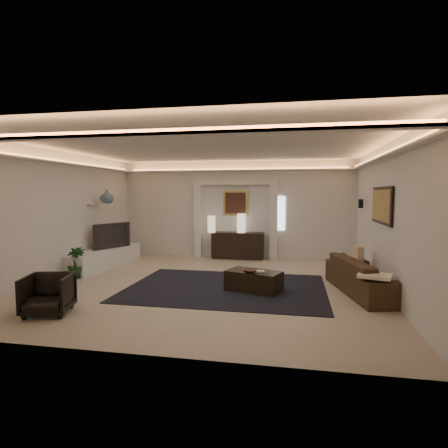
% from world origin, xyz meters
% --- Properties ---
extents(floor, '(7.00, 7.00, 0.00)m').
position_xyz_m(floor, '(0.00, 0.00, 0.00)').
color(floor, '#A89A8C').
rests_on(floor, ground).
extents(ceiling, '(7.00, 7.00, 0.00)m').
position_xyz_m(ceiling, '(0.00, 0.00, 2.90)').
color(ceiling, white).
rests_on(ceiling, ground).
extents(wall_back, '(7.00, 0.00, 7.00)m').
position_xyz_m(wall_back, '(0.00, 3.50, 1.45)').
color(wall_back, silver).
rests_on(wall_back, ground).
extents(wall_front, '(7.00, 0.00, 7.00)m').
position_xyz_m(wall_front, '(0.00, -3.50, 1.45)').
color(wall_front, silver).
rests_on(wall_front, ground).
extents(wall_left, '(0.00, 7.00, 7.00)m').
position_xyz_m(wall_left, '(-3.50, 0.00, 1.45)').
color(wall_left, silver).
rests_on(wall_left, ground).
extents(wall_right, '(0.00, 7.00, 7.00)m').
position_xyz_m(wall_right, '(3.50, 0.00, 1.45)').
color(wall_right, silver).
rests_on(wall_right, ground).
extents(cove_soffit, '(7.00, 7.00, 0.04)m').
position_xyz_m(cove_soffit, '(0.00, 0.00, 2.62)').
color(cove_soffit, silver).
rests_on(cove_soffit, ceiling).
extents(daylight_slit, '(0.25, 0.03, 1.00)m').
position_xyz_m(daylight_slit, '(1.35, 3.48, 1.35)').
color(daylight_slit, white).
rests_on(daylight_slit, wall_back).
extents(area_rug, '(4.00, 3.00, 0.01)m').
position_xyz_m(area_rug, '(0.40, -0.20, 0.01)').
color(area_rug, black).
rests_on(area_rug, ground).
extents(pilaster_left, '(0.22, 0.20, 2.20)m').
position_xyz_m(pilaster_left, '(-1.15, 3.40, 1.10)').
color(pilaster_left, silver).
rests_on(pilaster_left, ground).
extents(pilaster_right, '(0.22, 0.20, 2.20)m').
position_xyz_m(pilaster_right, '(1.15, 3.40, 1.10)').
color(pilaster_right, silver).
rests_on(pilaster_right, ground).
extents(alcove_header, '(2.52, 0.20, 0.12)m').
position_xyz_m(alcove_header, '(0.00, 3.40, 2.25)').
color(alcove_header, silver).
rests_on(alcove_header, wall_back).
extents(painting_frame, '(0.74, 0.04, 0.74)m').
position_xyz_m(painting_frame, '(0.00, 3.47, 1.65)').
color(painting_frame, tan).
rests_on(painting_frame, wall_back).
extents(painting_canvas, '(0.62, 0.02, 0.62)m').
position_xyz_m(painting_canvas, '(0.00, 3.44, 1.65)').
color(painting_canvas, '#4C2D1E').
rests_on(painting_canvas, wall_back).
extents(art_panel_frame, '(0.04, 1.64, 0.74)m').
position_xyz_m(art_panel_frame, '(3.47, 0.30, 1.70)').
color(art_panel_frame, black).
rests_on(art_panel_frame, wall_right).
extents(art_panel_gold, '(0.02, 1.50, 0.62)m').
position_xyz_m(art_panel_gold, '(3.44, 0.30, 1.70)').
color(art_panel_gold, tan).
rests_on(art_panel_gold, wall_right).
extents(wall_sconce, '(0.12, 0.12, 0.22)m').
position_xyz_m(wall_sconce, '(3.38, 2.20, 1.68)').
color(wall_sconce, black).
rests_on(wall_sconce, wall_right).
extents(wall_niche, '(0.10, 0.55, 0.04)m').
position_xyz_m(wall_niche, '(-3.44, 1.40, 1.65)').
color(wall_niche, silver).
rests_on(wall_niche, wall_left).
extents(console, '(1.53, 0.50, 0.76)m').
position_xyz_m(console, '(0.11, 3.25, 0.40)').
color(console, black).
rests_on(console, ground).
extents(lamp_left, '(0.29, 0.29, 0.50)m').
position_xyz_m(lamp_left, '(-0.65, 3.08, 1.09)').
color(lamp_left, '#FFF4B7').
rests_on(lamp_left, console).
extents(lamp_right, '(0.26, 0.26, 0.55)m').
position_xyz_m(lamp_right, '(0.21, 3.25, 1.09)').
color(lamp_right, '#FFEBC8').
rests_on(lamp_right, console).
extents(media_ledge, '(0.90, 2.66, 0.49)m').
position_xyz_m(media_ledge, '(-3.15, 1.32, 0.23)').
color(media_ledge, silver).
rests_on(media_ledge, ground).
extents(tv, '(1.13, 0.61, 0.67)m').
position_xyz_m(tv, '(-3.15, 1.61, 0.79)').
color(tv, black).
rests_on(tv, media_ledge).
extents(figurine, '(0.15, 0.15, 0.34)m').
position_xyz_m(figurine, '(-3.15, 2.58, 0.64)').
color(figurine, black).
rests_on(figurine, media_ledge).
extents(ginger_jar, '(0.37, 0.37, 0.37)m').
position_xyz_m(ginger_jar, '(-3.15, 1.53, 1.86)').
color(ginger_jar, '#525A67').
rests_on(ginger_jar, wall_niche).
extents(plant, '(0.49, 0.49, 0.69)m').
position_xyz_m(plant, '(-3.15, 0.04, 0.35)').
color(plant, black).
rests_on(plant, ground).
extents(sofa, '(2.45, 1.39, 0.67)m').
position_xyz_m(sofa, '(3.15, -0.08, 0.34)').
color(sofa, '#4C2E1E').
rests_on(sofa, ground).
extents(throw_blanket, '(0.64, 0.58, 0.06)m').
position_xyz_m(throw_blanket, '(3.12, -1.01, 0.55)').
color(throw_blanket, beige).
rests_on(throw_blanket, sofa).
extents(throw_pillow, '(0.20, 0.46, 0.44)m').
position_xyz_m(throw_pillow, '(3.15, 1.02, 0.55)').
color(throw_pillow, '#D0A98A').
rests_on(throw_pillow, sofa).
extents(coffee_table, '(1.19, 0.89, 0.39)m').
position_xyz_m(coffee_table, '(0.98, -0.32, 0.20)').
color(coffee_table, black).
rests_on(coffee_table, ground).
extents(bowl, '(0.32, 0.32, 0.07)m').
position_xyz_m(bowl, '(0.93, -0.52, 0.44)').
color(bowl, '#462719').
rests_on(bowl, coffee_table).
extents(magazine, '(0.25, 0.20, 0.03)m').
position_xyz_m(magazine, '(1.09, -0.40, 0.42)').
color(magazine, silver).
rests_on(magazine, coffee_table).
extents(armchair, '(0.86, 0.87, 0.65)m').
position_xyz_m(armchair, '(-2.11, -2.36, 0.32)').
color(armchair, black).
rests_on(armchair, ground).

